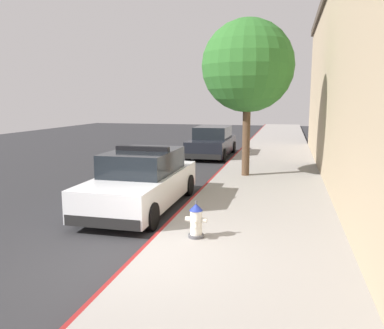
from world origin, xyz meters
TOP-DOWN VIEW (x-y plane):
  - ground_plane at (-4.11, 10.00)m, footprint 34.88×60.00m
  - sidewalk_pavement at (1.89, 10.00)m, footprint 3.77×60.00m
  - curb_painted_edge at (-0.04, 10.00)m, footprint 0.08×60.00m
  - police_cruiser at (-1.26, 3.48)m, footprint 1.94×4.84m
  - parked_car_silver_ahead at (-1.28, 13.66)m, footprint 1.94×4.84m
  - fire_hydrant at (0.80, 1.09)m, footprint 0.44×0.40m
  - street_tree at (1.06, 8.01)m, footprint 3.28×3.28m

SIDE VIEW (x-z plane):
  - ground_plane at x=-4.11m, z-range -0.20..0.00m
  - sidewalk_pavement at x=1.89m, z-range 0.00..0.16m
  - curb_painted_edge at x=-0.04m, z-range 0.00..0.16m
  - fire_hydrant at x=0.80m, z-range 0.13..0.89m
  - parked_car_silver_ahead at x=-1.28m, z-range -0.04..1.52m
  - police_cruiser at x=-1.26m, z-range -0.10..1.58m
  - street_tree at x=1.06m, z-range 1.30..6.89m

